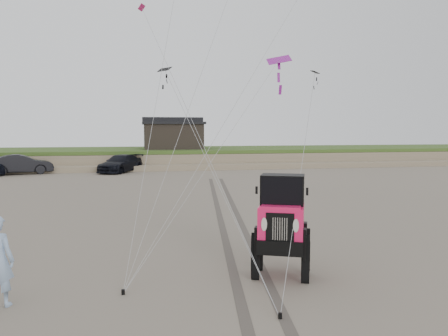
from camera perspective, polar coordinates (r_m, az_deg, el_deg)
The scene contains 10 objects.
ground at distance 10.71m, azimuth -0.87°, elevation -15.49°, with size 160.00×160.00×0.00m, color #6B6054.
dune_ridge at distance 47.49m, azimuth -9.12°, elevation 1.42°, with size 160.00×14.25×1.73m.
cabin at distance 47.03m, azimuth -6.70°, elevation 4.36°, with size 6.40×5.40×3.35m.
truck_b at distance 40.69m, azimuth -24.95°, elevation 0.43°, with size 1.76×5.04×1.66m, color black.
truck_c at distance 39.70m, azimuth -13.36°, elevation 0.57°, with size 2.16×5.30×1.54m, color black.
jeep at distance 11.30m, azimuth 7.51°, elevation -8.90°, with size 2.42×5.61×2.09m, color #F61A59, non-canonical shape.
kite_flock at distance 20.43m, azimuth 4.40°, elevation 19.26°, with size 7.36×5.99×7.17m.
stake_main at distance 10.60m, azimuth -13.05°, elevation -15.51°, with size 0.08×0.08×0.12m, color black.
stake_aux at distance 9.22m, azimuth 7.34°, elevation -18.63°, with size 0.08×0.08×0.12m, color black.
tire_tracks at distance 18.65m, azimuth 0.72°, elevation -6.57°, with size 5.22×29.74×0.01m.
Camera 1 is at (-1.82, -9.87, 3.75)m, focal length 35.00 mm.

